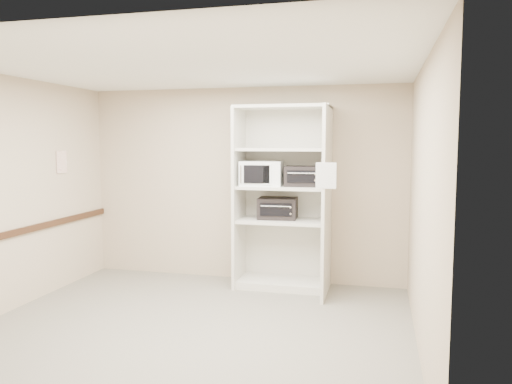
% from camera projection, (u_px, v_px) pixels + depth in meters
% --- Properties ---
extents(floor, '(4.50, 4.00, 0.01)m').
position_uv_depth(floor, '(193.00, 328.00, 5.23)').
color(floor, '#6C665D').
rests_on(floor, ground).
extents(ceiling, '(4.50, 4.00, 0.01)m').
position_uv_depth(ceiling, '(190.00, 66.00, 4.96)').
color(ceiling, white).
extents(wall_back, '(4.50, 0.02, 2.70)m').
position_uv_depth(wall_back, '(244.00, 184.00, 7.03)').
color(wall_back, tan).
rests_on(wall_back, ground).
extents(wall_front, '(4.50, 0.02, 2.70)m').
position_uv_depth(wall_front, '(76.00, 236.00, 3.17)').
color(wall_front, tan).
rests_on(wall_front, ground).
extents(wall_left, '(0.02, 4.00, 2.70)m').
position_uv_depth(wall_left, '(5.00, 195.00, 5.64)').
color(wall_left, tan).
rests_on(wall_left, ground).
extents(wall_right, '(0.02, 4.00, 2.70)m').
position_uv_depth(wall_right, '(423.00, 207.00, 4.56)').
color(wall_right, tan).
rests_on(wall_right, ground).
extents(shelving_unit, '(1.24, 0.92, 2.42)m').
position_uv_depth(shelving_unit, '(286.00, 204.00, 6.60)').
color(shelving_unit, beige).
rests_on(shelving_unit, floor).
extents(microwave, '(0.58, 0.46, 0.33)m').
position_uv_depth(microwave, '(262.00, 173.00, 6.61)').
color(microwave, white).
rests_on(microwave, shelving_unit).
extents(toaster_oven_upper, '(0.48, 0.37, 0.26)m').
position_uv_depth(toaster_oven_upper, '(303.00, 176.00, 6.51)').
color(toaster_oven_upper, black).
rests_on(toaster_oven_upper, shelving_unit).
extents(toaster_oven_lower, '(0.54, 0.42, 0.28)m').
position_uv_depth(toaster_oven_lower, '(278.00, 208.00, 6.69)').
color(toaster_oven_lower, black).
rests_on(toaster_oven_lower, shelving_unit).
extents(paper_sign, '(0.24, 0.02, 0.30)m').
position_uv_depth(paper_sign, '(326.00, 176.00, 5.81)').
color(paper_sign, white).
rests_on(paper_sign, shelving_unit).
extents(chair_rail, '(0.04, 3.98, 0.08)m').
position_uv_depth(chair_rail, '(9.00, 234.00, 5.68)').
color(chair_rail, '#331D10').
rests_on(chair_rail, wall_left).
extents(wall_poster, '(0.01, 0.21, 0.29)m').
position_uv_depth(wall_poster, '(62.00, 162.00, 6.60)').
color(wall_poster, white).
rests_on(wall_poster, wall_left).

